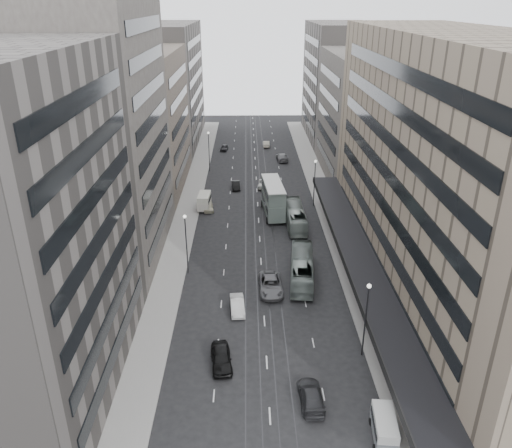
{
  "coord_description": "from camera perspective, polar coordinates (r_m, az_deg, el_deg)",
  "views": [
    {
      "loc": [
        -1.8,
        -45.49,
        32.93
      ],
      "look_at": [
        -0.67,
        15.72,
        5.31
      ],
      "focal_mm": 35.0,
      "sensor_mm": 36.0,
      "label": 1
    }
  ],
  "objects": [
    {
      "name": "ground",
      "position": [
        56.19,
        1.0,
        -11.61
      ],
      "size": [
        220.0,
        220.0,
        0.0
      ],
      "primitive_type": "plane",
      "color": "black",
      "rests_on": "ground"
    },
    {
      "name": "sidewalk_right",
      "position": [
        90.32,
        7.82,
        2.71
      ],
      "size": [
        4.0,
        125.0,
        0.15
      ],
      "primitive_type": "cube",
      "color": "gray",
      "rests_on": "ground"
    },
    {
      "name": "sidewalk_left",
      "position": [
        89.84,
        -7.51,
        2.61
      ],
      "size": [
        4.0,
        125.0,
        0.15
      ],
      "primitive_type": "cube",
      "color": "gray",
      "rests_on": "ground"
    },
    {
      "name": "department_store",
      "position": [
        61.04,
        21.5,
        5.43
      ],
      "size": [
        19.2,
        60.0,
        30.0
      ],
      "color": "#756656",
      "rests_on": "ground"
    },
    {
      "name": "building_right_mid",
      "position": [
        102.4,
        12.39,
        11.93
      ],
      "size": [
        15.0,
        28.0,
        24.0
      ],
      "primitive_type": "cube",
      "color": "#49443F",
      "rests_on": "ground"
    },
    {
      "name": "building_right_far",
      "position": [
        130.98,
        9.56,
        15.65
      ],
      "size": [
        15.0,
        32.0,
        28.0
      ],
      "primitive_type": "cube",
      "color": "#67615C",
      "rests_on": "ground"
    },
    {
      "name": "building_left_a",
      "position": [
        45.99,
        -26.32,
        -1.35
      ],
      "size": [
        15.0,
        28.0,
        30.0
      ],
      "primitive_type": "cube",
      "color": "#67615C",
      "rests_on": "ground"
    },
    {
      "name": "building_left_b",
      "position": [
        69.29,
        -17.81,
        9.84
      ],
      "size": [
        15.0,
        26.0,
        34.0
      ],
      "primitive_type": "cube",
      "color": "#49443F",
      "rests_on": "ground"
    },
    {
      "name": "building_left_c",
      "position": [
        95.79,
        -13.16,
        11.34
      ],
      "size": [
        15.0,
        28.0,
        25.0
      ],
      "primitive_type": "cube",
      "color": "#685B51",
      "rests_on": "ground"
    },
    {
      "name": "building_left_d",
      "position": [
        127.45,
        -10.31,
        15.36
      ],
      "size": [
        15.0,
        38.0,
        28.0
      ],
      "primitive_type": "cube",
      "color": "#67615C",
      "rests_on": "ground"
    },
    {
      "name": "lamp_right_near",
      "position": [
        50.4,
        12.5,
        -9.76
      ],
      "size": [
        0.44,
        0.44,
        8.32
      ],
      "color": "#262628",
      "rests_on": "ground"
    },
    {
      "name": "lamp_right_far",
      "position": [
        85.91,
        6.72,
        5.28
      ],
      "size": [
        0.44,
        0.44,
        8.32
      ],
      "color": "#262628",
      "rests_on": "ground"
    },
    {
      "name": "lamp_left_near",
      "position": [
        64.31,
        -8.01,
        -1.51
      ],
      "size": [
        0.44,
        0.44,
        8.32
      ],
      "color": "#262628",
      "rests_on": "ground"
    },
    {
      "name": "lamp_left_far",
      "position": [
        104.55,
        -5.41,
        8.79
      ],
      "size": [
        0.44,
        0.44,
        8.32
      ],
      "color": "#262628",
      "rests_on": "ground"
    },
    {
      "name": "bus_near",
      "position": [
        64.19,
        5.27,
        -5.03
      ],
      "size": [
        3.89,
        11.87,
        3.25
      ],
      "primitive_type": "imported",
      "rotation": [
        0.0,
        0.0,
        3.04
      ],
      "color": "slate",
      "rests_on": "ground"
    },
    {
      "name": "bus_far",
      "position": [
        79.23,
        4.49,
        0.89
      ],
      "size": [
        2.86,
        11.43,
        3.17
      ],
      "primitive_type": "imported",
      "rotation": [
        0.0,
        0.0,
        3.16
      ],
      "color": "gray",
      "rests_on": "ground"
    },
    {
      "name": "double_decker",
      "position": [
        82.68,
        1.97,
        3.03
      ],
      "size": [
        3.81,
        10.31,
        5.53
      ],
      "rotation": [
        0.0,
        0.0,
        0.08
      ],
      "color": "slate",
      "rests_on": "ground"
    },
    {
      "name": "vw_microbus",
      "position": [
        44.97,
        14.46,
        -21.53
      ],
      "size": [
        2.23,
        4.26,
        2.22
      ],
      "rotation": [
        0.0,
        0.0,
        -0.1
      ],
      "color": "slate",
      "rests_on": "ground"
    },
    {
      "name": "panel_van",
      "position": [
        85.76,
        -5.94,
        2.65
      ],
      "size": [
        2.34,
        4.44,
        2.73
      ],
      "rotation": [
        0.0,
        0.0,
        -0.05
      ],
      "color": "beige",
      "rests_on": "ground"
    },
    {
      "name": "sedan_0",
      "position": [
        50.75,
        -4.0,
        -15.03
      ],
      "size": [
        2.54,
        5.09,
        1.67
      ],
      "primitive_type": "imported",
      "rotation": [
        0.0,
        0.0,
        0.12
      ],
      "color": "black",
      "rests_on": "ground"
    },
    {
      "name": "sedan_1",
      "position": [
        58.32,
        -2.15,
        -9.25
      ],
      "size": [
        1.88,
        4.53,
        1.46
      ],
      "primitive_type": "imported",
      "rotation": [
        0.0,
        0.0,
        0.08
      ],
      "color": "silver",
      "rests_on": "ground"
    },
    {
      "name": "sedan_2",
      "position": [
        61.86,
        1.68,
        -6.97
      ],
      "size": [
        3.01,
        6.22,
        1.71
      ],
      "primitive_type": "imported",
      "rotation": [
        0.0,
        0.0,
        0.03
      ],
      "color": "slate",
      "rests_on": "ground"
    },
    {
      "name": "sedan_3",
      "position": [
        47.18,
        6.31,
        -18.93
      ],
      "size": [
        2.24,
        5.16,
        1.48
      ],
      "primitive_type": "imported",
      "rotation": [
        0.0,
        0.0,
        3.18
      ],
      "color": "#262628",
      "rests_on": "ground"
    },
    {
      "name": "sedan_4",
      "position": [
        85.51,
        -5.47,
        2.02
      ],
      "size": [
        2.14,
        4.32,
        1.41
      ],
      "primitive_type": "imported",
      "rotation": [
        0.0,
        0.0,
        0.12
      ],
      "color": "beige",
      "rests_on": "ground"
    },
    {
      "name": "sedan_5",
      "position": [
        95.19,
        -2.32,
        4.46
      ],
      "size": [
        1.75,
        4.29,
        1.38
      ],
      "primitive_type": "imported",
      "rotation": [
        0.0,
        0.0,
        0.07
      ],
      "color": "black",
      "rests_on": "ground"
    },
    {
      "name": "sedan_6",
      "position": [
        95.97,
        1.01,
        4.67
      ],
      "size": [
        2.92,
        5.51,
        1.47
      ],
      "primitive_type": "imported",
      "rotation": [
        0.0,
        0.0,
        3.05
      ],
      "color": "silver",
      "rests_on": "ground"
    },
    {
      "name": "sedan_7",
      "position": [
        112.53,
        2.99,
        7.65
      ],
      "size": [
        2.66,
        5.7,
        1.61
      ],
      "primitive_type": "imported",
      "rotation": [
        0.0,
        0.0,
        3.22
      ],
      "color": "slate",
      "rests_on": "ground"
    },
    {
      "name": "sedan_8",
      "position": [
        120.71,
        -3.64,
        8.73
      ],
      "size": [
        2.01,
        4.13,
        1.36
      ],
      "primitive_type": "imported",
      "rotation": [
        0.0,
        0.0,
        -0.1
      ],
      "color": "#242426",
      "rests_on": "ground"
    },
    {
      "name": "sedan_9",
      "position": [
        123.48,
        1.18,
        9.15
      ],
      "size": [
        1.55,
        4.33,
        1.42
      ],
      "primitive_type": "imported",
      "rotation": [
        0.0,
        0.0,
        3.13
      ],
      "color": "#B7AF98",
      "rests_on": "ground"
    }
  ]
}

